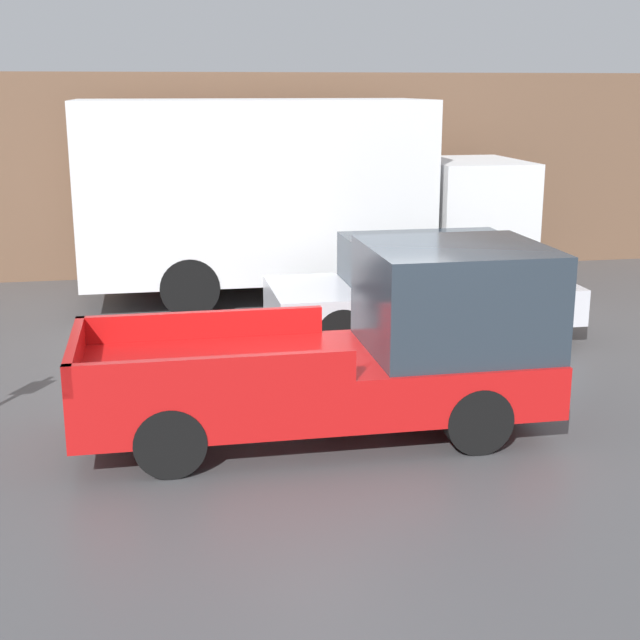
{
  "coord_description": "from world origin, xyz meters",
  "views": [
    {
      "loc": [
        -2.37,
        -9.35,
        3.79
      ],
      "look_at": [
        -0.44,
        0.92,
        1.04
      ],
      "focal_mm": 50.0,
      "sensor_mm": 36.0,
      "label": 1
    }
  ],
  "objects": [
    {
      "name": "ground_plane",
      "position": [
        0.0,
        0.0,
        0.0
      ],
      "size": [
        60.0,
        60.0,
        0.0
      ],
      "primitive_type": "plane",
      "color": "#4C4C4F"
    },
    {
      "name": "building_wall",
      "position": [
        0.0,
        8.97,
        2.03
      ],
      "size": [
        28.0,
        0.15,
        4.07
      ],
      "color": "brown",
      "rests_on": "ground"
    },
    {
      "name": "pickup_truck",
      "position": [
        -0.1,
        -0.08,
        0.96
      ],
      "size": [
        5.2,
        1.97,
        2.09
      ],
      "color": "red",
      "rests_on": "ground"
    },
    {
      "name": "car",
      "position": [
        1.67,
        3.5,
        0.8
      ],
      "size": [
        4.63,
        2.0,
        1.56
      ],
      "color": "silver",
      "rests_on": "ground"
    },
    {
      "name": "delivery_truck",
      "position": [
        0.06,
        6.63,
        1.91
      ],
      "size": [
        8.07,
        2.58,
        3.58
      ],
      "color": "white",
      "rests_on": "ground"
    },
    {
      "name": "newspaper_box",
      "position": [
        -2.4,
        8.64,
        0.52
      ],
      "size": [
        0.45,
        0.4,
        1.04
      ],
      "color": "red",
      "rests_on": "ground"
    }
  ]
}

